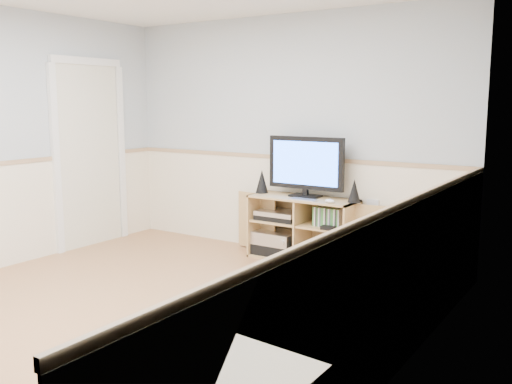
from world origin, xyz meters
TOP-DOWN VIEW (x-y plane):
  - room at (-0.06, 0.12)m, footprint 4.04×4.54m
  - media_cabinet at (0.34, 2.06)m, footprint 1.72×0.41m
  - monitor at (0.34, 2.06)m, footprint 0.83×0.18m
  - speaker_left at (-0.17, 2.03)m, footprint 0.13×0.13m
  - speaker_right at (0.88, 2.03)m, footprint 0.12×0.12m
  - keyboard at (0.42, 1.87)m, footprint 0.27×0.11m
  - mouse at (0.71, 1.87)m, footprint 0.10×0.07m
  - av_components at (0.04, 2.01)m, footprint 0.52×0.33m
  - game_consoles at (0.63, 2.00)m, footprint 0.45×0.30m
  - game_cases at (0.64, 1.99)m, footprint 0.28×0.13m
  - wall_outlet at (1.00, 2.23)m, footprint 0.12×0.03m

SIDE VIEW (x-z plane):
  - game_consoles at x=0.63m, z-range 0.02..0.13m
  - av_components at x=0.04m, z-range -0.01..0.45m
  - media_cabinet at x=0.34m, z-range 0.01..0.66m
  - game_cases at x=0.64m, z-range 0.39..0.58m
  - wall_outlet at x=1.00m, z-range 0.54..0.66m
  - keyboard at x=0.42m, z-range 0.65..0.66m
  - mouse at x=0.71m, z-range 0.65..0.69m
  - speaker_right at x=0.88m, z-range 0.65..0.87m
  - speaker_left at x=-0.17m, z-range 0.65..0.90m
  - monitor at x=0.34m, z-range 0.67..1.28m
  - room at x=-0.06m, z-range -0.05..2.49m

